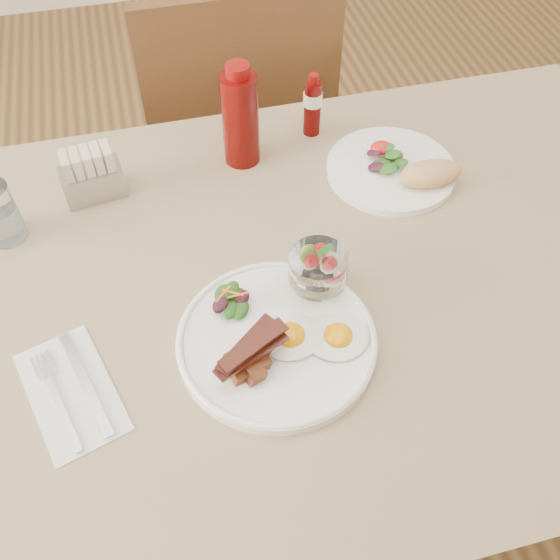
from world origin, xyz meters
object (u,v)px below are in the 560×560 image
at_px(chair_far, 237,135).
at_px(second_plate, 400,169).
at_px(hot_sauce_bottle, 312,105).
at_px(water_glass, 0,216).
at_px(table, 313,310).
at_px(ketchup_bottle, 240,118).
at_px(main_plate, 277,341).
at_px(sugar_caddy, 92,176).
at_px(fruit_cup, 318,268).

height_order(chair_far, second_plate, chair_far).
xyz_separation_m(hot_sauce_bottle, water_glass, (-0.55, -0.14, -0.01)).
xyz_separation_m(table, ketchup_bottle, (-0.05, 0.30, 0.18)).
height_order(main_plate, hot_sauce_bottle, hot_sauce_bottle).
height_order(chair_far, sugar_caddy, chair_far).
relative_size(main_plate, sugar_caddy, 2.60).
height_order(fruit_cup, sugar_caddy, fruit_cup).
bearing_deg(water_glass, second_plate, -1.44).
height_order(table, fruit_cup, fruit_cup).
bearing_deg(fruit_cup, ketchup_bottle, 96.96).
height_order(main_plate, sugar_caddy, sugar_caddy).
relative_size(table, main_plate, 4.75).
bearing_deg(main_plate, ketchup_bottle, 84.79).
bearing_deg(ketchup_bottle, sugar_caddy, -173.16).
bearing_deg(main_plate, fruit_cup, 41.91).
bearing_deg(ketchup_bottle, fruit_cup, -83.04).
bearing_deg(main_plate, hot_sauce_bottle, 68.30).
bearing_deg(table, ketchup_bottle, 99.73).
bearing_deg(second_plate, chair_far, 113.36).
xyz_separation_m(ketchup_bottle, water_glass, (-0.41, -0.10, -0.04)).
relative_size(fruit_cup, water_glass, 0.83).
bearing_deg(chair_far, sugar_caddy, -128.44).
bearing_deg(ketchup_bottle, hot_sauce_bottle, 17.07).
bearing_deg(ketchup_bottle, water_glass, -166.50).
distance_m(main_plate, ketchup_bottle, 0.42).
bearing_deg(ketchup_bottle, main_plate, -95.21).
relative_size(second_plate, ketchup_bottle, 1.21).
distance_m(main_plate, fruit_cup, 0.12).
distance_m(main_plate, second_plate, 0.42).
relative_size(second_plate, water_glass, 2.22).
relative_size(table, ketchup_bottle, 7.05).
height_order(chair_far, ketchup_bottle, ketchup_bottle).
distance_m(table, fruit_cup, 0.16).
height_order(table, second_plate, second_plate).
bearing_deg(fruit_cup, table, 74.60).
height_order(table, chair_far, chair_far).
relative_size(ketchup_bottle, sugar_caddy, 1.76).
bearing_deg(main_plate, table, 50.54).
distance_m(ketchup_bottle, sugar_caddy, 0.27).
distance_m(chair_far, fruit_cup, 0.76).
xyz_separation_m(table, hot_sauce_bottle, (0.09, 0.34, 0.15)).
height_order(chair_far, fruit_cup, chair_far).
height_order(ketchup_bottle, hot_sauce_bottle, ketchup_bottle).
bearing_deg(table, second_plate, 41.78).
height_order(second_plate, sugar_caddy, sugar_caddy).
xyz_separation_m(main_plate, fruit_cup, (0.08, 0.07, 0.06)).
distance_m(hot_sauce_bottle, water_glass, 0.57).
distance_m(hot_sauce_bottle, sugar_caddy, 0.41).
distance_m(fruit_cup, sugar_caddy, 0.43).
distance_m(table, chair_far, 0.68).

